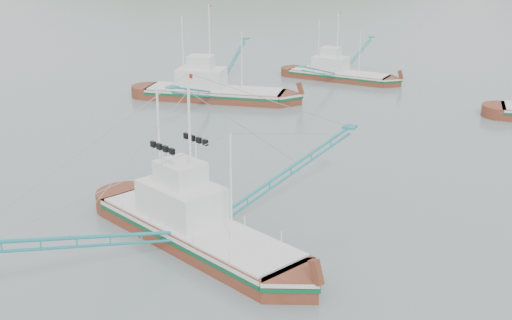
% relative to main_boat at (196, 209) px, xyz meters
% --- Properties ---
extents(ground, '(1200.00, 1200.00, 0.00)m').
position_rel_main_boat_xyz_m(ground, '(0.75, 0.91, -2.25)').
color(ground, slate).
rests_on(ground, ground).
extents(main_boat, '(15.44, 26.07, 11.04)m').
position_rel_main_boat_xyz_m(main_boat, '(0.00, 0.00, 0.00)').
color(main_boat, '#602714').
rests_on(main_boat, ground).
extents(bg_boat_far, '(12.09, 21.53, 8.72)m').
position_rel_main_boat_xyz_m(bg_boat_far, '(-6.17, 46.07, -1.05)').
color(bg_boat_far, '#602714').
rests_on(bg_boat_far, ground).
extents(bg_boat_left, '(15.10, 26.21, 10.72)m').
position_rel_main_boat_xyz_m(bg_boat_left, '(-15.15, 31.43, -0.40)').
color(bg_boat_left, '#602714').
rests_on(bg_boat_left, ground).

